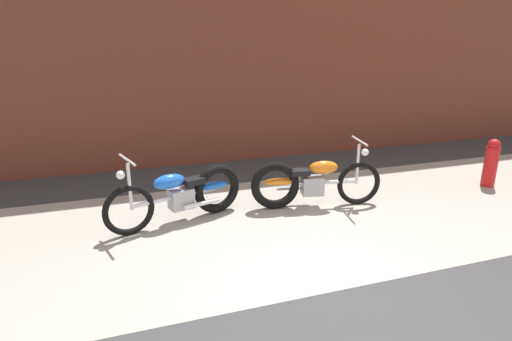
# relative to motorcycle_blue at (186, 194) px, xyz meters

# --- Properties ---
(ground_plane) EXTENTS (80.00, 80.00, 0.00)m
(ground_plane) POSITION_rel_motorcycle_blue_xyz_m (1.00, -2.22, -0.40)
(ground_plane) COLOR #38383A
(sidewalk_slab) EXTENTS (36.00, 3.50, 0.01)m
(sidewalk_slab) POSITION_rel_motorcycle_blue_xyz_m (1.00, -0.47, -0.40)
(sidewalk_slab) COLOR #9E998E
(sidewalk_slab) RESTS_ON ground
(brick_building_wall) EXTENTS (36.00, 0.50, 4.97)m
(brick_building_wall) POSITION_rel_motorcycle_blue_xyz_m (1.00, 2.98, 2.09)
(brick_building_wall) COLOR brown
(brick_building_wall) RESTS_ON ground
(motorcycle_blue) EXTENTS (1.95, 0.80, 1.03)m
(motorcycle_blue) POSITION_rel_motorcycle_blue_xyz_m (0.00, 0.00, 0.00)
(motorcycle_blue) COLOR black
(motorcycle_blue) RESTS_ON ground
(motorcycle_orange) EXTENTS (1.99, 0.68, 1.03)m
(motorcycle_orange) POSITION_rel_motorcycle_blue_xyz_m (1.81, -0.09, 0.00)
(motorcycle_orange) COLOR black
(motorcycle_orange) RESTS_ON ground
(fire_hydrant) EXTENTS (0.22, 0.22, 0.84)m
(fire_hydrant) POSITION_rel_motorcycle_blue_xyz_m (5.21, -0.21, 0.03)
(fire_hydrant) COLOR red
(fire_hydrant) RESTS_ON ground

